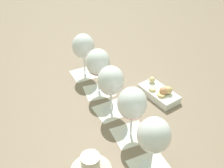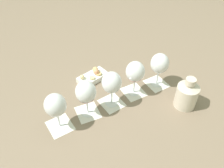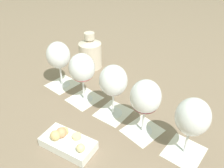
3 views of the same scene
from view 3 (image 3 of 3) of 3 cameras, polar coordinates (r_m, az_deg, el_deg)
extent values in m
plane|color=#7F6B56|center=(0.89, -0.04, -7.04)|extent=(8.00, 8.00, 0.00)
cube|color=silver|center=(1.06, -11.86, -0.08)|extent=(0.16, 0.16, 0.00)
cube|color=silver|center=(0.96, -6.66, -3.55)|extent=(0.16, 0.16, 0.00)
cube|color=silver|center=(0.88, 0.31, -6.99)|extent=(0.16, 0.16, 0.00)
cube|color=silver|center=(0.82, 7.31, -11.02)|extent=(0.16, 0.15, 0.00)
cube|color=silver|center=(0.79, 16.94, -15.35)|extent=(0.16, 0.16, 0.00)
cylinder|color=white|center=(1.06, -11.88, 0.09)|extent=(0.07, 0.07, 0.01)
cylinder|color=white|center=(1.03, -12.18, 2.25)|extent=(0.01, 0.01, 0.09)
ellipsoid|color=white|center=(0.99, -12.80, 6.79)|extent=(0.10, 0.10, 0.11)
ellipsoid|color=pink|center=(1.00, -12.60, 5.36)|extent=(0.08, 0.08, 0.04)
cylinder|color=white|center=(0.96, -6.67, -3.37)|extent=(0.07, 0.07, 0.01)
cylinder|color=white|center=(0.93, -6.86, -1.07)|extent=(0.01, 0.01, 0.09)
ellipsoid|color=white|center=(0.88, -7.26, 3.86)|extent=(0.10, 0.10, 0.11)
ellipsoid|color=#D95F69|center=(0.90, -7.12, 2.17)|extent=(0.08, 0.08, 0.04)
cylinder|color=white|center=(0.88, 0.31, -6.81)|extent=(0.07, 0.07, 0.01)
cylinder|color=white|center=(0.85, 0.32, -4.42)|extent=(0.01, 0.01, 0.09)
ellipsoid|color=white|center=(0.80, 0.34, 0.78)|extent=(0.10, 0.10, 0.11)
ellipsoid|color=#A5303A|center=(0.81, 0.33, -0.91)|extent=(0.08, 0.08, 0.04)
cylinder|color=white|center=(0.82, 7.32, -10.83)|extent=(0.07, 0.07, 0.01)
cylinder|color=white|center=(0.79, 7.57, -8.41)|extent=(0.01, 0.01, 0.09)
ellipsoid|color=white|center=(0.73, 8.09, -3.05)|extent=(0.10, 0.10, 0.11)
ellipsoid|color=maroon|center=(0.75, 7.91, -4.96)|extent=(0.08, 0.08, 0.04)
cylinder|color=white|center=(0.78, 16.99, -15.17)|extent=(0.07, 0.07, 0.01)
cylinder|color=white|center=(0.75, 17.58, -12.79)|extent=(0.01, 0.01, 0.09)
ellipsoid|color=white|center=(0.69, 18.87, -7.48)|extent=(0.10, 0.10, 0.11)
ellipsoid|color=#4F1726|center=(0.71, 18.49, -9.08)|extent=(0.08, 0.08, 0.05)
cylinder|color=beige|center=(1.15, -5.22, 6.91)|extent=(0.11, 0.11, 0.12)
cone|color=beige|center=(1.12, -5.41, 10.19)|extent=(0.11, 0.11, 0.02)
cylinder|color=beige|center=(1.11, -5.48, 11.43)|extent=(0.05, 0.05, 0.03)
cube|color=white|center=(0.77, -10.51, -13.89)|extent=(0.18, 0.17, 0.03)
cylinder|color=#DBB775|center=(0.78, -11.59, -11.15)|extent=(0.03, 0.03, 0.01)
sphere|color=beige|center=(0.71, -7.56, -15.01)|extent=(0.03, 0.03, 0.03)
cylinder|color=beige|center=(0.76, -8.48, -12.38)|extent=(0.03, 0.03, 0.01)
sphere|color=tan|center=(0.76, -12.10, -11.36)|extent=(0.03, 0.03, 0.03)
sphere|color=#DBB775|center=(0.76, -13.51, -11.95)|extent=(0.03, 0.03, 0.03)
camera|label=1|loc=(1.46, -17.28, 38.12)|focal=45.00mm
camera|label=2|loc=(1.28, 52.68, 38.08)|focal=38.00mm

